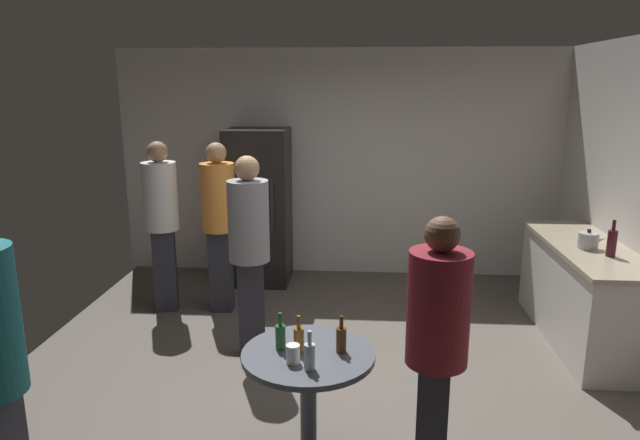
# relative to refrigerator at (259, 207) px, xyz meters

# --- Properties ---
(ground_plane) EXTENTS (5.20, 5.20, 0.10)m
(ground_plane) POSITION_rel_refrigerator_xyz_m (0.92, -2.20, -0.95)
(ground_plane) COLOR #5B544C
(wall_back) EXTENTS (5.32, 0.06, 2.70)m
(wall_back) POSITION_rel_refrigerator_xyz_m (0.92, 0.43, 0.45)
(wall_back) COLOR silver
(wall_back) RESTS_ON ground_plane
(refrigerator) EXTENTS (0.70, 0.68, 1.80)m
(refrigerator) POSITION_rel_refrigerator_xyz_m (0.00, 0.00, 0.00)
(refrigerator) COLOR black
(refrigerator) RESTS_ON ground_plane
(kitchen_counter) EXTENTS (0.64, 1.86, 0.90)m
(kitchen_counter) POSITION_rel_refrigerator_xyz_m (3.20, -1.38, -0.45)
(kitchen_counter) COLOR beige
(kitchen_counter) RESTS_ON ground_plane
(kettle) EXTENTS (0.24, 0.17, 0.18)m
(kettle) POSITION_rel_refrigerator_xyz_m (3.15, -1.48, 0.07)
(kettle) COLOR #B2B2B7
(kettle) RESTS_ON kitchen_counter
(wine_bottle_on_counter) EXTENTS (0.08, 0.08, 0.31)m
(wine_bottle_on_counter) POSITION_rel_refrigerator_xyz_m (3.25, -1.70, 0.12)
(wine_bottle_on_counter) COLOR #3F141E
(wine_bottle_on_counter) RESTS_ON kitchen_counter
(foreground_table) EXTENTS (0.80, 0.80, 0.73)m
(foreground_table) POSITION_rel_refrigerator_xyz_m (0.88, -3.28, -0.27)
(foreground_table) COLOR #4C515B
(foreground_table) RESTS_ON ground_plane
(beer_bottle_amber) EXTENTS (0.06, 0.06, 0.23)m
(beer_bottle_amber) POSITION_rel_refrigerator_xyz_m (0.83, -3.27, -0.08)
(beer_bottle_amber) COLOR #8C5919
(beer_bottle_amber) RESTS_ON foreground_table
(beer_bottle_brown) EXTENTS (0.06, 0.06, 0.23)m
(beer_bottle_brown) POSITION_rel_refrigerator_xyz_m (1.08, -3.25, -0.08)
(beer_bottle_brown) COLOR #593314
(beer_bottle_brown) RESTS_ON foreground_table
(beer_bottle_green) EXTENTS (0.06, 0.06, 0.23)m
(beer_bottle_green) POSITION_rel_refrigerator_xyz_m (0.71, -3.24, -0.08)
(beer_bottle_green) COLOR #26662D
(beer_bottle_green) RESTS_ON foreground_table
(beer_bottle_clear) EXTENTS (0.06, 0.06, 0.23)m
(beer_bottle_clear) POSITION_rel_refrigerator_xyz_m (0.91, -3.48, -0.08)
(beer_bottle_clear) COLOR silver
(beer_bottle_clear) RESTS_ON foreground_table
(plastic_cup_white) EXTENTS (0.08, 0.08, 0.11)m
(plastic_cup_white) POSITION_rel_refrigerator_xyz_m (0.81, -3.41, -0.11)
(plastic_cup_white) COLOR white
(plastic_cup_white) RESTS_ON foreground_table
(person_in_gray_shirt) EXTENTS (0.41, 0.41, 1.73)m
(person_in_gray_shirt) POSITION_rel_refrigerator_xyz_m (0.26, -1.89, 0.12)
(person_in_gray_shirt) COLOR #2D2D38
(person_in_gray_shirt) RESTS_ON ground_plane
(person_in_maroon_shirt) EXTENTS (0.40, 0.40, 1.63)m
(person_in_maroon_shirt) POSITION_rel_refrigerator_xyz_m (1.61, -3.47, 0.05)
(person_in_maroon_shirt) COLOR #2D2D38
(person_in_maroon_shirt) RESTS_ON ground_plane
(person_in_orange_shirt) EXTENTS (0.34, 0.34, 1.74)m
(person_in_orange_shirt) POSITION_rel_refrigerator_xyz_m (-0.24, -0.93, 0.12)
(person_in_orange_shirt) COLOR #2D2D38
(person_in_orange_shirt) RESTS_ON ground_plane
(person_in_white_shirt) EXTENTS (0.41, 0.41, 1.75)m
(person_in_white_shirt) POSITION_rel_refrigerator_xyz_m (-0.81, -0.96, 0.13)
(person_in_white_shirt) COLOR #2D2D38
(person_in_white_shirt) RESTS_ON ground_plane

